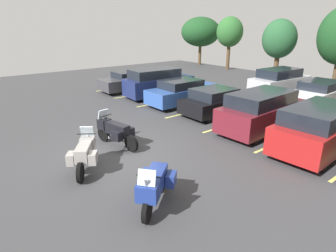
% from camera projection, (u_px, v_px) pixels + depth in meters
% --- Properties ---
extents(ground, '(44.00, 44.00, 0.10)m').
position_uv_depth(ground, '(117.00, 154.00, 10.98)').
color(ground, '#38383A').
extents(motorcycle_touring, '(2.31, 0.99, 1.38)m').
position_uv_depth(motorcycle_touring, '(115.00, 130.00, 11.43)').
color(motorcycle_touring, black).
rests_on(motorcycle_touring, ground).
extents(motorcycle_second, '(1.49, 1.75, 1.40)m').
position_uv_depth(motorcycle_second, '(154.00, 184.00, 7.53)').
color(motorcycle_second, black).
rests_on(motorcycle_second, ground).
extents(motorcycle_third, '(1.81, 1.38, 1.35)m').
position_uv_depth(motorcycle_third, '(85.00, 152.00, 9.49)').
color(motorcycle_third, black).
rests_on(motorcycle_third, ground).
extents(parking_stripes, '(19.53, 4.91, 0.01)m').
position_uv_depth(parking_stripes, '(217.00, 116.00, 15.47)').
color(parking_stripes, '#EAE066').
rests_on(parking_stripes, ground).
extents(car_charcoal, '(2.03, 4.90, 1.44)m').
position_uv_depth(car_charcoal, '(132.00, 81.00, 21.24)').
color(car_charcoal, '#38383D').
rests_on(car_charcoal, ground).
extents(car_navy, '(2.16, 4.76, 1.89)m').
position_uv_depth(car_navy, '(158.00, 83.00, 19.35)').
color(car_navy, navy).
rests_on(car_navy, ground).
extents(car_blue, '(1.86, 4.85, 1.54)m').
position_uv_depth(car_blue, '(184.00, 92.00, 17.51)').
color(car_blue, '#2D519E').
rests_on(car_blue, ground).
extents(car_black, '(1.96, 4.24, 1.45)m').
position_uv_depth(car_black, '(217.00, 101.00, 15.53)').
color(car_black, black).
rests_on(car_black, ground).
extents(car_maroon, '(2.05, 4.70, 1.84)m').
position_uv_depth(car_maroon, '(262.00, 111.00, 12.98)').
color(car_maroon, maroon).
rests_on(car_maroon, ground).
extents(car_red, '(2.17, 4.79, 1.81)m').
position_uv_depth(car_red, '(320.00, 128.00, 10.86)').
color(car_red, maroon).
rests_on(car_red, ground).
extents(car_far_silver, '(2.11, 4.68, 1.88)m').
position_uv_depth(car_far_silver, '(280.00, 83.00, 19.50)').
color(car_far_silver, '#B7B7BC').
rests_on(car_far_silver, ground).
extents(car_far_white, '(2.04, 4.86, 1.46)m').
position_uv_depth(car_far_white, '(321.00, 93.00, 17.53)').
color(car_far_white, white).
rests_on(car_far_white, ground).
extents(tree_left, '(2.93, 2.93, 5.17)m').
position_uv_depth(tree_left, '(279.00, 39.00, 25.00)').
color(tree_left, '#4C3823').
rests_on(tree_left, ground).
extents(tree_center, '(2.80, 2.80, 5.52)m').
position_uv_depth(tree_center, '(230.00, 32.00, 30.46)').
color(tree_center, '#4C3823').
rests_on(tree_center, ground).
extents(tree_rear, '(4.65, 4.65, 5.59)m').
position_uv_depth(tree_rear, '(201.00, 32.00, 34.42)').
color(tree_rear, '#4C3823').
rests_on(tree_rear, ground).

